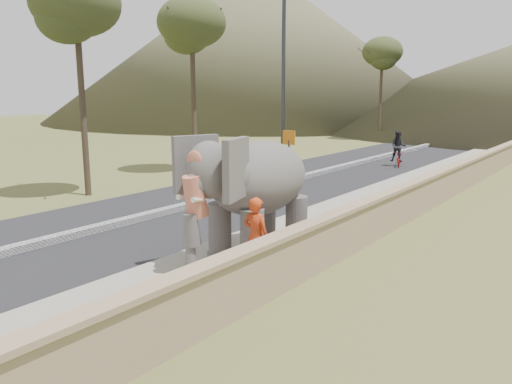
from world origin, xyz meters
TOP-DOWN VIEW (x-y plane):
  - ground at (0.00, 0.00)m, footprint 160.00×160.00m
  - road at (-5.00, 10.00)m, footprint 7.00×120.00m
  - median at (-5.00, 10.00)m, footprint 0.35×120.00m
  - walkway at (0.00, 10.00)m, footprint 3.00×120.00m
  - parapet at (1.65, 10.00)m, footprint 0.30×120.00m
  - lamppost at (-4.69, 12.59)m, footprint 1.76×0.36m
  - signboard at (-4.50, 12.32)m, footprint 0.60×0.08m
  - hill_left at (-38.00, 55.00)m, footprint 60.00×60.00m
  - elephant_and_man at (0.02, 4.10)m, footprint 2.30×3.98m
  - motorcyclist at (-2.94, 20.84)m, footprint 1.13×1.73m

SIDE VIEW (x-z plane):
  - ground at x=0.00m, z-range 0.00..0.00m
  - road at x=-5.00m, z-range 0.00..0.03m
  - walkway at x=0.00m, z-range 0.00..0.15m
  - median at x=-5.00m, z-range 0.00..0.22m
  - parapet at x=1.65m, z-range 0.00..1.10m
  - motorcyclist at x=-2.94m, z-range -0.19..1.75m
  - elephant_and_man at x=0.02m, z-range 0.14..2.98m
  - signboard at x=-4.50m, z-range 0.44..2.84m
  - lamppost at x=-4.69m, z-range 0.87..8.87m
  - hill_left at x=-38.00m, z-range 0.00..22.00m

